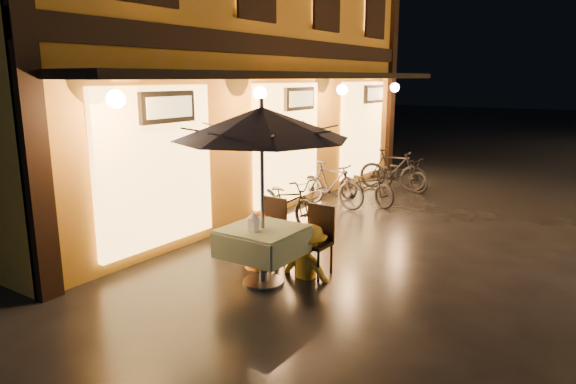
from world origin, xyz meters
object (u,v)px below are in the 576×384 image
Objects in this scene: cafe_table at (263,242)px; person_orange at (260,214)px; bicycle_0 at (287,201)px; table_lantern at (253,221)px; person_yellow at (308,225)px; patio_umbrella at (262,123)px.

person_orange is at bearing 130.10° from cafe_table.
bicycle_0 is (-0.89, 2.02, -0.33)m from person_orange.
table_lantern is at bearing -136.71° from bicycle_0.
bicycle_0 is (-1.70, 1.99, -0.28)m from person_yellow.
table_lantern is at bearing -90.00° from cafe_table.
cafe_table is 0.73m from person_orange.
patio_umbrella is 1.68× the size of person_yellow.
patio_umbrella reaches higher than bicycle_0.
bicycle_0 reaches higher than cafe_table.
cafe_table is 0.40× the size of patio_umbrella.
person_orange is at bearing 130.10° from patio_umbrella.
table_lantern is 0.14× the size of bicycle_0.
person_yellow is (0.36, 0.56, 0.15)m from cafe_table.
person_orange is 0.81m from person_yellow.
patio_umbrella is at bearing -135.00° from bicycle_0.
person_orange is (-0.45, 0.73, -0.14)m from table_lantern.
bicycle_0 is at bearing -47.52° from person_yellow.
cafe_table is 0.68× the size of person_yellow.
patio_umbrella is 1.54m from person_orange.
person_yellow is at bearing 64.70° from table_lantern.
cafe_table is 1.56m from patio_umbrella.
patio_umbrella is 1.42× the size of bicycle_0.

